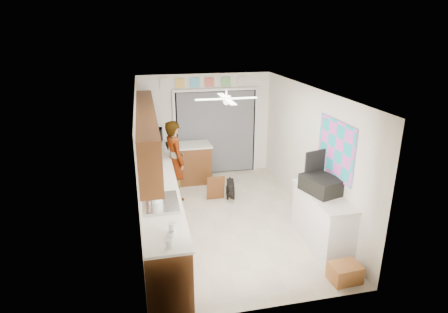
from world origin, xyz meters
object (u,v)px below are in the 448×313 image
paper_towel_roll (158,194)px  soap_bottle (155,195)px  cardboard_box (345,273)px  microwave (153,137)px  dog (230,188)px  cup (171,235)px  suitcase (321,185)px  man (175,161)px  navy_crate (345,275)px

paper_towel_roll → soap_bottle: bearing=-117.6°
cardboard_box → microwave: bearing=119.9°
cardboard_box → dog: dog is taller
cup → paper_towel_roll: size_ratio=0.38×
suitcase → cardboard_box: bearing=-110.2°
dog → man: bearing=-178.9°
suitcase → cardboard_box: size_ratio=1.44×
paper_towel_roll → cup: bearing=-84.4°
soap_bottle → navy_crate: bearing=-24.3°
suitcase → dog: suitcase is taller
navy_crate → man: 4.05m
suitcase → navy_crate: (-0.07, -1.08, -0.98)m
microwave → soap_bottle: bearing=-171.5°
paper_towel_roll → suitcase: size_ratio=0.45×
navy_crate → dog: (-0.99, 3.16, 0.11)m
microwave → cup: size_ratio=5.55×
paper_towel_roll → man: man is taller
man → dog: (1.16, -0.19, -0.66)m
navy_crate → man: man is taller
microwave → soap_bottle: soap_bottle is taller
cup → dog: size_ratio=0.20×
navy_crate → man: (-2.15, 3.35, 0.77)m
suitcase → navy_crate: size_ratio=1.94×
paper_towel_roll → cardboard_box: paper_towel_roll is taller
navy_crate → dog: size_ratio=0.62×
suitcase → cup: bearing=-177.3°
microwave → soap_bottle: 3.26m
paper_towel_roll → cardboard_box: size_ratio=0.64×
man → dog: 1.35m
cup → navy_crate: bearing=-4.4°
soap_bottle → man: 2.22m
paper_towel_roll → cardboard_box: 3.04m
soap_bottle → paper_towel_roll: size_ratio=1.20×
soap_bottle → cup: 1.02m
cup → suitcase: size_ratio=0.17×
suitcase → navy_crate: suitcase is taller
microwave → dog: microwave is taller
soap_bottle → man: man is taller
soap_bottle → cardboard_box: (2.64, -1.19, -0.97)m
soap_bottle → suitcase: (2.71, -0.11, -0.03)m
cup → soap_bottle: bearing=98.5°
suitcase → soap_bottle: bearing=161.2°
cardboard_box → man: bearing=122.7°
microwave → navy_crate: size_ratio=1.81×
cup → cardboard_box: bearing=-4.4°
dog → cup: bearing=-106.5°
cup → dog: bearing=63.1°
microwave → cardboard_box: (2.56, -4.45, -0.97)m
soap_bottle → dog: 2.72m
cardboard_box → man: size_ratio=0.25×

